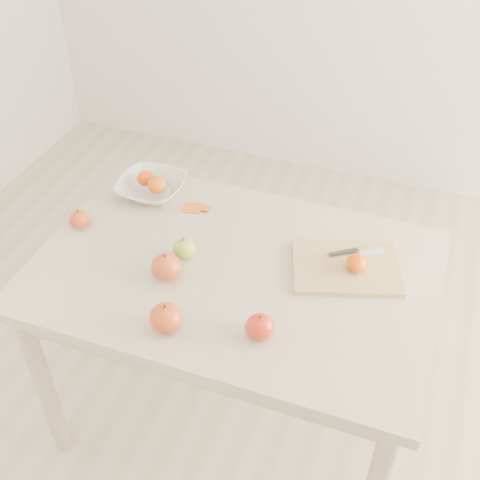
% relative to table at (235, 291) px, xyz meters
% --- Properties ---
extents(ground, '(3.50, 3.50, 0.00)m').
position_rel_table_xyz_m(ground, '(0.00, 0.00, -0.65)').
color(ground, '#C6B293').
rests_on(ground, ground).
extents(table, '(1.20, 0.80, 0.75)m').
position_rel_table_xyz_m(table, '(0.00, 0.00, 0.00)').
color(table, beige).
rests_on(table, ground).
extents(cutting_board, '(0.37, 0.32, 0.02)m').
position_rel_table_xyz_m(cutting_board, '(0.32, 0.11, 0.11)').
color(cutting_board, tan).
rests_on(cutting_board, table).
extents(board_tangerine, '(0.06, 0.06, 0.05)m').
position_rel_table_xyz_m(board_tangerine, '(0.35, 0.10, 0.14)').
color(board_tangerine, '#D54A07').
rests_on(board_tangerine, cutting_board).
extents(fruit_bowl, '(0.23, 0.23, 0.06)m').
position_rel_table_xyz_m(fruit_bowl, '(-0.40, 0.26, 0.13)').
color(fruit_bowl, silver).
rests_on(fruit_bowl, table).
extents(bowl_tangerine_near, '(0.06, 0.06, 0.05)m').
position_rel_table_xyz_m(bowl_tangerine_near, '(-0.43, 0.27, 0.15)').
color(bowl_tangerine_near, '#DD4A07').
rests_on(bowl_tangerine_near, fruit_bowl).
extents(bowl_tangerine_far, '(0.06, 0.06, 0.06)m').
position_rel_table_xyz_m(bowl_tangerine_far, '(-0.37, 0.24, 0.16)').
color(bowl_tangerine_far, orange).
rests_on(bowl_tangerine_far, fruit_bowl).
extents(orange_peel_a, '(0.07, 0.06, 0.01)m').
position_rel_table_xyz_m(orange_peel_a, '(-0.23, 0.22, 0.10)').
color(orange_peel_a, '#EC5D10').
rests_on(orange_peel_a, table).
extents(orange_peel_b, '(0.05, 0.04, 0.01)m').
position_rel_table_xyz_m(orange_peel_b, '(-0.20, 0.24, 0.10)').
color(orange_peel_b, '#CF520E').
rests_on(orange_peel_b, table).
extents(paring_knife, '(0.16, 0.09, 0.01)m').
position_rel_table_xyz_m(paring_knife, '(0.36, 0.18, 0.12)').
color(paring_knife, silver).
rests_on(paring_knife, cutting_board).
extents(apple_green, '(0.07, 0.07, 0.06)m').
position_rel_table_xyz_m(apple_green, '(-0.16, -0.00, 0.13)').
color(apple_green, '#669A25').
rests_on(apple_green, table).
extents(apple_red_e, '(0.08, 0.08, 0.07)m').
position_rel_table_xyz_m(apple_red_e, '(0.16, -0.23, 0.13)').
color(apple_red_e, maroon).
rests_on(apple_red_e, table).
extents(apple_red_b, '(0.09, 0.09, 0.08)m').
position_rel_table_xyz_m(apple_red_b, '(-0.17, -0.10, 0.14)').
color(apple_red_b, maroon).
rests_on(apple_red_b, table).
extents(apple_red_d, '(0.07, 0.07, 0.06)m').
position_rel_table_xyz_m(apple_red_d, '(-0.54, 0.02, 0.13)').
color(apple_red_d, '#981104').
rests_on(apple_red_d, table).
extents(apple_red_c, '(0.09, 0.09, 0.08)m').
position_rel_table_xyz_m(apple_red_c, '(-0.09, -0.29, 0.14)').
color(apple_red_c, '#9F150C').
rests_on(apple_red_c, table).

